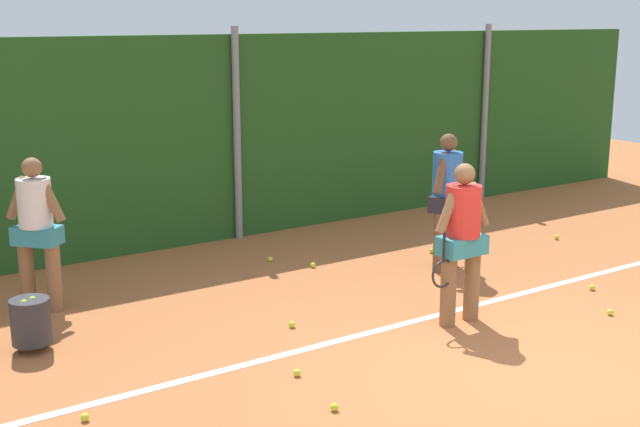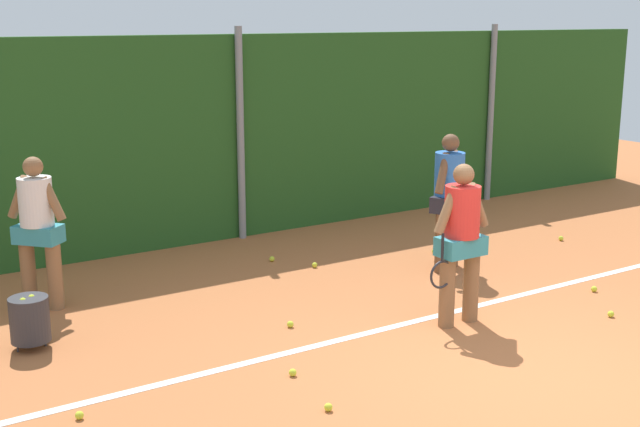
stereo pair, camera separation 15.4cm
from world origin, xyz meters
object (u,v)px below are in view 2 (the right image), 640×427
(player_midcourt, at_px, (449,194))
(tennis_ball_5, at_px, (293,373))
(tennis_ball_8, at_px, (79,415))
(tennis_ball_4, at_px, (434,251))
(tennis_ball_6, at_px, (290,324))
(tennis_ball_13, at_px, (611,314))
(ball_hopper, at_px, (30,319))
(player_backcourt_far, at_px, (37,224))
(tennis_ball_12, at_px, (465,214))
(tennis_ball_1, at_px, (328,407))
(tennis_ball_10, at_px, (594,289))
(tennis_ball_7, at_px, (272,259))
(player_foreground_near, at_px, (461,236))
(tennis_ball_2, at_px, (561,238))
(tennis_ball_9, at_px, (315,265))

(player_midcourt, height_order, tennis_ball_5, player_midcourt)
(tennis_ball_8, bearing_deg, tennis_ball_4, 21.15)
(tennis_ball_6, xyz_separation_m, tennis_ball_13, (2.91, -1.53, 0.00))
(ball_hopper, distance_m, tennis_ball_8, 1.64)
(player_backcourt_far, relative_size, tennis_ball_12, 24.43)
(player_midcourt, bearing_deg, ball_hopper, 152.82)
(tennis_ball_4, distance_m, tennis_ball_8, 5.64)
(ball_hopper, bearing_deg, tennis_ball_12, 14.21)
(tennis_ball_1, distance_m, tennis_ball_13, 3.59)
(tennis_ball_1, xyz_separation_m, tennis_ball_8, (-1.67, 0.92, 0.00))
(player_backcourt_far, distance_m, tennis_ball_10, 6.07)
(tennis_ball_7, distance_m, tennis_ball_10, 3.85)
(ball_hopper, xyz_separation_m, tennis_ball_8, (-0.06, -1.62, -0.26))
(player_foreground_near, relative_size, tennis_ball_7, 24.57)
(ball_hopper, bearing_deg, tennis_ball_8, -91.97)
(tennis_ball_1, height_order, tennis_ball_10, same)
(tennis_ball_12, bearing_deg, tennis_ball_13, -113.19)
(tennis_ball_4, height_order, tennis_ball_8, same)
(tennis_ball_12, bearing_deg, player_foreground_near, -133.27)
(ball_hopper, xyz_separation_m, tennis_ball_5, (1.72, -1.83, -0.26))
(player_backcourt_far, relative_size, tennis_ball_13, 24.43)
(player_foreground_near, xyz_separation_m, tennis_ball_12, (3.20, 3.40, -0.87))
(tennis_ball_2, xyz_separation_m, tennis_ball_8, (-7.15, -1.59, 0.00))
(tennis_ball_6, distance_m, tennis_ball_8, 2.48)
(tennis_ball_5, xyz_separation_m, tennis_ball_6, (0.57, 1.00, 0.00))
(tennis_ball_6, height_order, tennis_ball_7, same)
(tennis_ball_8, bearing_deg, ball_hopper, 88.03)
(tennis_ball_4, height_order, tennis_ball_7, same)
(player_foreground_near, bearing_deg, tennis_ball_13, 153.46)
(tennis_ball_2, bearing_deg, tennis_ball_8, -167.44)
(tennis_ball_8, distance_m, tennis_ball_9, 4.33)
(tennis_ball_8, height_order, tennis_ball_12, same)
(player_foreground_near, height_order, tennis_ball_6, player_foreground_near)
(tennis_ball_12, bearing_deg, tennis_ball_9, -163.26)
(tennis_ball_1, height_order, tennis_ball_6, same)
(tennis_ball_8, height_order, tennis_ball_9, same)
(tennis_ball_9, bearing_deg, player_backcourt_far, 173.75)
(tennis_ball_8, bearing_deg, tennis_ball_7, 40.85)
(tennis_ball_6, distance_m, tennis_ball_12, 5.34)
(player_backcourt_far, relative_size, tennis_ball_10, 24.43)
(player_foreground_near, relative_size, player_midcourt, 0.98)
(player_foreground_near, relative_size, tennis_ball_12, 24.57)
(tennis_ball_2, bearing_deg, tennis_ball_12, 94.05)
(ball_hopper, distance_m, tennis_ball_7, 3.51)
(tennis_ball_10, xyz_separation_m, tennis_ball_13, (-0.51, -0.63, 0.00))
(tennis_ball_1, xyz_separation_m, tennis_ball_4, (3.59, 2.95, 0.00))
(tennis_ball_10, bearing_deg, tennis_ball_1, -168.81)
(tennis_ball_2, xyz_separation_m, tennis_ball_13, (-1.89, -2.33, 0.00))
(player_backcourt_far, distance_m, tennis_ball_7, 3.00)
(tennis_ball_6, distance_m, tennis_ball_7, 2.30)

